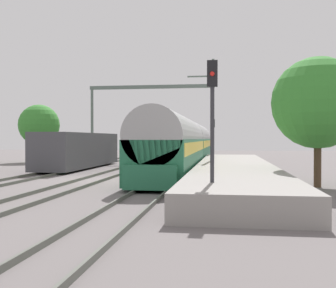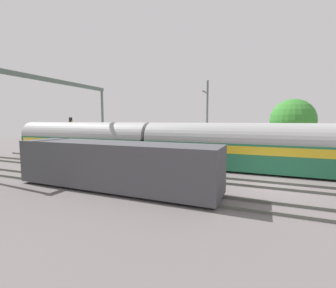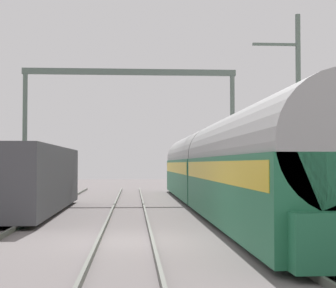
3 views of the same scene
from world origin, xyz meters
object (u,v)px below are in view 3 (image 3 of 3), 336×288
Objects in this scene: catenary_gantry at (130,105)px; railway_signal_far at (219,152)px; passenger_train at (218,167)px; person_crossing at (220,182)px; freight_car at (30,179)px.

railway_signal_far is at bearing 37.61° from catenary_gantry.
catenary_gantry is (-6.17, -4.75, 2.72)m from railway_signal_far.
catenary_gantry is at bearing 120.84° from passenger_train.
person_crossing is 0.13× the size of catenary_gantry.
passenger_train reaches higher than person_crossing.
railway_signal_far is at bearing 53.00° from freight_car.
freight_car is at bearing -167.06° from passenger_train.
passenger_train is 12.07m from railway_signal_far.
person_crossing is 0.38× the size of railway_signal_far.
railway_signal_far is (1.92, 11.87, 0.97)m from passenger_train.
passenger_train is 9.08m from catenary_gantry.
catenary_gantry is at bearing 99.02° from person_crossing.
catenary_gantry reaches higher than railway_signal_far.
catenary_gantry is (-5.53, -0.22, 4.63)m from person_crossing.
person_crossing is (1.28, 7.34, -0.94)m from passenger_train.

